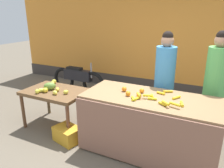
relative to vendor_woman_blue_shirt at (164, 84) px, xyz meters
name	(u,v)px	position (x,y,z in m)	size (l,w,h in m)	color
ground_plane	(128,144)	(-0.37, -0.69, -0.92)	(24.00, 24.00, 0.00)	#665B4C
market_wall_back	(171,26)	(-0.37, 2.00, 0.85)	(9.52, 0.23, 3.60)	orange
fruit_stall_counter	(148,125)	(-0.04, -0.71, -0.46)	(2.00, 0.92, 0.92)	olive
side_table_wooden	(56,95)	(-1.85, -0.69, -0.28)	(1.14, 0.77, 0.73)	brown
banana_bunch_pile	(158,98)	(0.10, -0.76, 0.03)	(0.74, 0.64, 0.07)	gold
orange_pile	(133,92)	(-0.31, -0.71, 0.04)	(0.37, 0.29, 0.08)	orange
mango_papaya_pile	(50,87)	(-1.93, -0.73, -0.14)	(0.71, 0.70, 0.14)	yellow
vendor_woman_blue_shirt	(164,84)	(0.00, 0.00, 0.00)	(0.34, 0.34, 1.82)	#33333D
vendor_woman_green_shirt	(214,88)	(0.79, 0.10, 0.02)	(0.34, 0.34, 1.85)	#33333D
parked_motorcycle	(78,79)	(-2.52, 0.98, -0.52)	(1.60, 0.18, 0.88)	black
produce_crate	(67,134)	(-1.34, -1.05, -0.79)	(0.44, 0.32, 0.26)	gold
produce_sack	(111,108)	(-1.02, -0.02, -0.65)	(0.36, 0.30, 0.53)	tan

